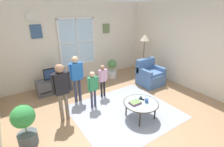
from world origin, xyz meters
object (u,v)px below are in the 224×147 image
book_stack (135,103)px  potted_plant_by_window (112,69)px  person_blue_shirt (76,74)px  floor_lamp (145,42)px  television (52,73)px  person_black_shirt (61,87)px  armchair (150,75)px  remote_near_cup (141,98)px  tv_stand (54,86)px  remote_near_books (142,99)px  potted_plant_corner (24,123)px  person_green_shirt (93,86)px  person_pink_shirt (103,77)px  coffee_table (141,104)px  cup (147,101)px

book_stack → potted_plant_by_window: (0.98, 2.44, -0.09)m
person_blue_shirt → floor_lamp: bearing=5.3°
television → person_black_shirt: (-0.20, -1.57, 0.25)m
armchair → potted_plant_by_window: 1.45m
remote_near_cup → potted_plant_by_window: bearing=73.4°
tv_stand → floor_lamp: 3.42m
person_black_shirt → remote_near_books: bearing=-26.6°
television → potted_plant_by_window: (2.20, -0.01, -0.29)m
potted_plant_corner → television: bearing=60.9°
armchair → person_green_shirt: (-2.31, -0.21, 0.32)m
person_blue_shirt → person_pink_shirt: bearing=-13.8°
coffee_table → potted_plant_corner: (-2.41, 0.60, 0.10)m
tv_stand → television: (0.00, -0.00, 0.41)m
tv_stand → potted_plant_corner: size_ratio=1.22×
television → cup: 2.96m
cup → person_blue_shirt: bearing=123.0°
tv_stand → person_pink_shirt: size_ratio=1.04×
person_pink_shirt → potted_plant_by_window: size_ratio=1.42×
person_black_shirt → tv_stand: bearing=82.8°
book_stack → remote_near_books: size_ratio=1.79×
television → floor_lamp: floor_lamp is taller
remote_near_books → person_blue_shirt: (-1.06, 1.48, 0.41)m
remote_near_cup → person_black_shirt: 1.93m
tv_stand → person_black_shirt: (-0.20, -1.57, 0.66)m
coffee_table → remote_near_books: remote_near_books is taller
coffee_table → book_stack: book_stack is taller
tv_stand → potted_plant_corner: potted_plant_corner is taller
television → armchair: bearing=-23.2°
book_stack → remote_near_cup: 0.30m
television → potted_plant_corner: (-1.06, -1.90, -0.14)m
person_blue_shirt → floor_lamp: size_ratio=0.81×
person_blue_shirt → person_green_shirt: person_blue_shirt is taller
person_pink_shirt → potted_plant_by_window: (1.06, 1.09, -0.28)m
potted_plant_corner → floor_lamp: 4.48m
armchair → floor_lamp: (0.22, 0.59, 1.04)m
cup → person_black_shirt: size_ratio=0.07×
television → person_blue_shirt: person_blue_shirt is taller
tv_stand → television: size_ratio=2.01×
person_blue_shirt → potted_plant_by_window: (1.79, 0.91, -0.49)m
tv_stand → television: bearing=-90.0°
floor_lamp → person_green_shirt: bearing=-162.5°
armchair → cup: bearing=-138.2°
cup → television: bearing=120.0°
tv_stand → coffee_table: size_ratio=1.25×
cup → remote_near_cup: 0.21m
tv_stand → floor_lamp: (3.15, -0.67, 1.15)m
remote_near_books → person_green_shirt: 1.28m
remote_near_books → potted_plant_corner: (-2.52, 0.50, 0.07)m
cup → remote_near_books: bearing=93.5°
person_blue_shirt → person_green_shirt: 0.62m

